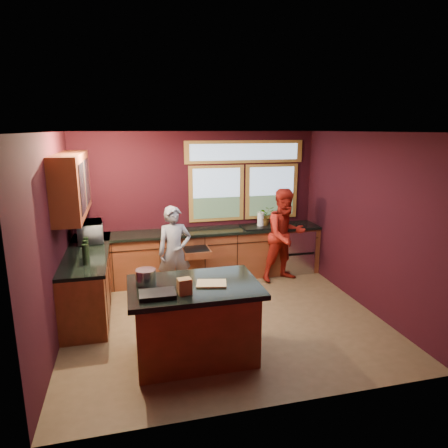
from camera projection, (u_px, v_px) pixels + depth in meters
name	position (u px, v px, depth m)	size (l,w,h in m)	color
floor	(224.00, 318.00, 5.93)	(4.50, 4.50, 0.00)	brown
room_shell	(178.00, 197.00, 5.68)	(4.52, 4.02, 2.71)	black
back_counter	(212.00, 254.00, 7.47)	(4.50, 0.64, 0.93)	#5A2D15
left_counter	(88.00, 280.00, 6.17)	(0.64, 2.30, 0.93)	#5A2D15
island	(195.00, 320.00, 4.83)	(1.55, 1.05, 0.95)	#5A2D15
person_grey	(175.00, 252.00, 6.55)	(0.56, 0.37, 1.53)	slate
person_red	(285.00, 235.00, 7.25)	(0.83, 0.65, 1.71)	#A01D12
microwave	(90.00, 232.00, 6.56)	(0.59, 0.40, 0.33)	#999999
potted_plant	(265.00, 216.00, 7.61)	(0.34, 0.30, 0.38)	#999999
paper_towel	(261.00, 219.00, 7.55)	(0.12, 0.12, 0.28)	white
cutting_board	(211.00, 284.00, 4.72)	(0.35, 0.25, 0.02)	tan
stock_pot	(146.00, 277.00, 4.72)	(0.24, 0.24, 0.18)	#AEAFB3
paper_bag	(184.00, 286.00, 4.43)	(0.15, 0.12, 0.18)	brown
black_tray	(157.00, 294.00, 4.38)	(0.40, 0.28, 0.05)	black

